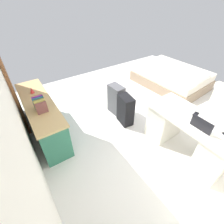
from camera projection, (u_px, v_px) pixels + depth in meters
ground_plane at (150, 119)px, 3.68m from camera, size 5.80×5.80×0.00m
wall_back at (10, 112)px, 1.86m from camera, size 4.00×0.10×2.51m
door_wooden at (8, 79)px, 2.99m from camera, size 0.88×0.05×2.04m
desk at (188, 135)px, 2.79m from camera, size 1.46×0.70×0.73m
office_chair at (214, 112)px, 3.22m from camera, size 0.52×0.52×0.94m
credenza at (43, 117)px, 3.17m from camera, size 1.80×0.48×0.73m
bed at (171, 77)px, 4.76m from camera, size 2.01×1.55×0.58m
suitcase_black at (125, 110)px, 3.42m from camera, size 0.38×0.26×0.64m
suitcase_spare_grey at (116, 100)px, 3.69m from camera, size 0.38×0.25×0.68m
laptop at (203, 126)px, 2.37m from camera, size 0.32×0.23×0.21m
computer_mouse at (188, 117)px, 2.58m from camera, size 0.06×0.10×0.03m
cell_phone_by_mouse at (196, 114)px, 2.66m from camera, size 0.09×0.15×0.01m
book_row at (40, 104)px, 2.70m from camera, size 0.27×0.17×0.23m
figurine_small at (32, 90)px, 3.14m from camera, size 0.08×0.08×0.11m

